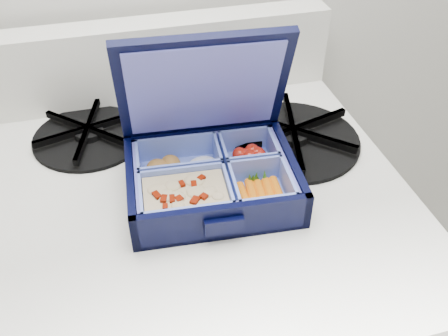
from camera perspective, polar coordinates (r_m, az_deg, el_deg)
name	(u,v)px	position (r m, az deg, el deg)	size (l,w,h in m)	color
bento_box	(212,179)	(0.61, -1.40, -1.26)	(0.20, 0.16, 0.05)	black
burner_grate	(293,134)	(0.71, 7.85, 3.89)	(0.19, 0.19, 0.03)	black
burner_grate_rear	(89,133)	(0.74, -15.20, 3.86)	(0.16, 0.16, 0.02)	black
fork	(199,139)	(0.72, -2.84, 3.38)	(0.02, 0.18, 0.01)	silver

